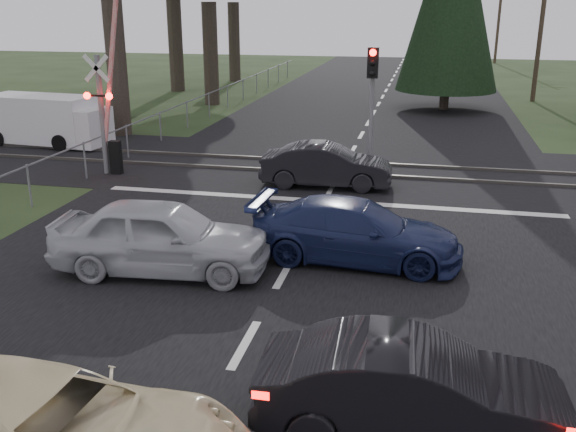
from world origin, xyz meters
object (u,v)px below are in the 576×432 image
(traffic_signal_center, at_px, (372,91))
(silver_car, at_px, (161,237))
(white_van, at_px, (49,120))
(dark_car_far, at_px, (327,166))
(utility_pole_far, at_px, (500,10))
(utility_pole_mid, at_px, (543,15))
(dark_hatchback, at_px, (412,390))
(crossing_signal, at_px, (108,111))
(blue_sedan, at_px, (356,231))

(traffic_signal_center, relative_size, silver_car, 0.91)
(white_van, bearing_deg, dark_car_far, -12.40)
(utility_pole_far, height_order, silver_car, utility_pole_far)
(traffic_signal_center, relative_size, utility_pole_mid, 0.46)
(dark_hatchback, distance_m, dark_car_far, 11.87)
(silver_car, bearing_deg, dark_hatchback, -134.60)
(traffic_signal_center, distance_m, utility_pole_far, 44.99)
(crossing_signal, bearing_deg, white_van, 140.79)
(utility_pole_mid, xyz_separation_m, dark_car_far, (-8.70, -20.24, -4.08))
(dark_hatchback, bearing_deg, white_van, 41.07)
(utility_pole_mid, relative_size, blue_sedan, 1.98)
(utility_pole_mid, bearing_deg, crossing_signal, -127.97)
(crossing_signal, relative_size, silver_car, 1.55)
(utility_pole_far, bearing_deg, dark_car_far, -100.89)
(dark_hatchback, bearing_deg, crossing_signal, 38.36)
(utility_pole_mid, bearing_deg, traffic_signal_center, -111.21)
(traffic_signal_center, height_order, dark_car_far, traffic_signal_center)
(white_van, bearing_deg, utility_pole_mid, 44.51)
(crossing_signal, bearing_deg, dark_car_far, -0.19)
(traffic_signal_center, bearing_deg, dark_hatchback, -82.07)
(utility_pole_far, bearing_deg, silver_car, -101.85)
(blue_sedan, bearing_deg, crossing_signal, 59.26)
(dark_hatchback, bearing_deg, blue_sedan, 10.89)
(crossing_signal, xyz_separation_m, utility_pole_mid, (15.77, 20.21, 2.67))
(traffic_signal_center, distance_m, blue_sedan, 6.98)
(utility_pole_far, distance_m, silver_car, 53.71)
(dark_car_far, xyz_separation_m, white_van, (-11.58, 3.70, 0.32))
(dark_car_far, bearing_deg, dark_hatchback, -168.20)
(crossing_signal, bearing_deg, blue_sedan, -33.68)
(silver_car, bearing_deg, white_van, 35.43)
(blue_sedan, height_order, white_van, white_van)
(dark_car_far, bearing_deg, traffic_signal_center, -55.18)
(silver_car, bearing_deg, dark_car_far, -22.79)
(traffic_signal_center, bearing_deg, crossing_signal, -173.85)
(silver_car, distance_m, white_van, 14.30)
(crossing_signal, distance_m, silver_car, 8.74)
(utility_pole_mid, distance_m, silver_car, 29.81)
(utility_pole_far, bearing_deg, crossing_signal, -109.23)
(white_van, bearing_deg, silver_car, -44.21)
(utility_pole_far, height_order, dark_car_far, utility_pole_far)
(dark_car_far, relative_size, white_van, 0.78)
(traffic_signal_center, xyz_separation_m, dark_car_far, (-1.20, -0.91, -2.16))
(white_van, bearing_deg, blue_sedan, -30.34)
(silver_car, height_order, dark_car_far, silver_car)
(utility_pole_mid, height_order, dark_car_far, utility_pole_mid)
(dark_hatchback, xyz_separation_m, silver_car, (-5.23, 4.32, 0.11))
(dark_hatchback, height_order, white_van, white_van)
(crossing_signal, relative_size, dark_hatchback, 1.75)
(silver_car, relative_size, blue_sedan, 0.99)
(traffic_signal_center, bearing_deg, utility_pole_mid, 68.79)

